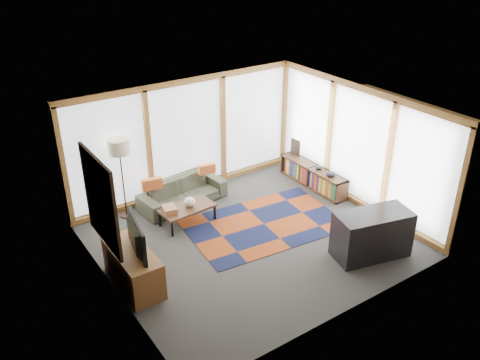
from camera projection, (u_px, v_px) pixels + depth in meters
ground at (252, 239)px, 9.79m from camera, size 5.50×5.50×0.00m
room_envelope at (257, 150)px, 9.75m from camera, size 5.52×5.02×2.62m
rug at (264, 224)px, 10.24m from camera, size 3.21×2.24×0.01m
sofa at (182, 192)px, 10.88m from camera, size 1.97×0.94×0.56m
pillow_left at (152, 184)px, 10.37m from camera, size 0.43×0.20×0.23m
pillow_right at (207, 169)px, 11.02m from camera, size 0.39×0.18×0.21m
floor_lamp at (123, 179)px, 10.18m from camera, size 0.43×0.43×1.71m
coffee_table at (188, 215)px, 10.22m from camera, size 1.13×0.62×0.36m
book_stack at (170, 209)px, 9.96m from camera, size 0.30×0.35×0.10m
vase at (190, 202)px, 10.12m from camera, size 0.24×0.24×0.20m
bookshelf at (313, 176)px, 11.63m from camera, size 0.35×1.94×0.49m
bowl_a at (331, 174)px, 11.08m from camera, size 0.25×0.25×0.11m
bowl_b at (319, 168)px, 11.39m from camera, size 0.19×0.19×0.08m
shelf_picture at (295, 147)px, 12.04m from camera, size 0.05×0.29×0.39m
tv_console at (133, 268)px, 8.41m from camera, size 0.56×1.33×0.67m
television at (131, 237)px, 8.10m from camera, size 0.32×1.01×0.57m
bar_counter at (372, 234)px, 9.13m from camera, size 1.48×0.95×0.86m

